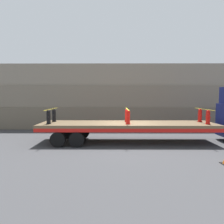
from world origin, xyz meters
The scene contains 12 objects.
ground_plane centered at (0.00, 0.00, 0.00)m, with size 120.00×120.00×0.00m, color #38383A.
rock_cliff centered at (0.00, 6.54, 2.68)m, with size 60.00×3.30×5.35m.
flatbed_trailer centered at (-0.51, 0.00, 0.97)m, with size 10.08×2.66×1.16m.
fire_hydrant_black_near_0 centered at (-4.44, -0.56, 1.54)m, with size 0.28×0.45×0.79m.
fire_hydrant_black_far_0 centered at (-4.44, 0.56, 1.54)m, with size 0.28×0.45×0.79m.
fire_hydrant_red_near_1 centered at (0.00, -0.56, 1.54)m, with size 0.28×0.45×0.79m.
fire_hydrant_red_far_1 centered at (0.00, 0.56, 1.54)m, with size 0.28×0.45×0.79m.
fire_hydrant_red_near_2 centered at (4.44, -0.56, 1.54)m, with size 0.28×0.45×0.79m.
fire_hydrant_red_far_2 centered at (4.44, 0.56, 1.54)m, with size 0.28×0.45×0.79m.
cargo_strap_rear centered at (-4.44, 0.00, 1.96)m, with size 0.05×2.76×0.01m.
cargo_strap_middle centered at (0.00, 0.00, 1.96)m, with size 0.05×2.76×0.01m.
cargo_strap_front centered at (4.44, 0.00, 1.96)m, with size 0.05×2.76×0.01m.
Camera 1 is at (-0.81, -12.65, 2.72)m, focal length 35.00 mm.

